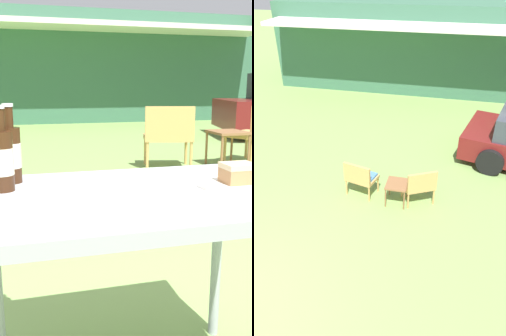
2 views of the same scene
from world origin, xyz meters
TOP-DOWN VIEW (x-y plane):
  - cabin_building at (1.46, 11.51)m, footprint 9.74×5.38m
  - wicker_chair_cushioned at (1.43, 3.44)m, footprint 0.68×0.57m
  - garden_side_table at (2.19, 3.35)m, footprint 0.42×0.46m
  - patio_table at (0.00, 0.00)m, footprint 0.92×0.62m
  - cake_on_plate at (0.31, -0.01)m, footprint 0.20×0.20m
  - cola_bottle_near at (-0.37, 0.11)m, footprint 0.07×0.07m
  - cola_bottle_far at (-0.35, 0.21)m, footprint 0.07×0.07m
  - fork at (0.24, 0.01)m, footprint 0.20×0.03m

SIDE VIEW (x-z plane):
  - garden_side_table at x=2.19m, z-range 0.16..0.61m
  - wicker_chair_cushioned at x=1.43m, z-range 0.05..0.82m
  - patio_table at x=0.00m, z-range 0.28..0.99m
  - fork at x=0.24m, z-range 0.71..0.72m
  - cake_on_plate at x=0.31m, z-range 0.70..0.77m
  - cola_bottle_near at x=-0.37m, z-range 0.68..0.93m
  - cola_bottle_far at x=-0.35m, z-range 0.68..0.93m
  - cabin_building at x=1.46m, z-range 0.01..2.96m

